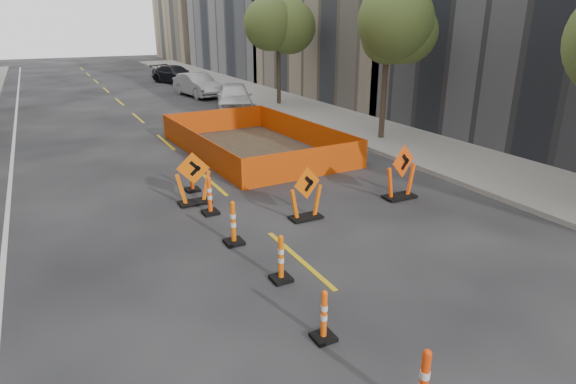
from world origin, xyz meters
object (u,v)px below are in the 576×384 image
channelizer_6 (210,196)px  chevron_sign_center (306,193)px  parked_car_mid (198,85)px  parked_car_far (175,74)px  chevron_sign_right (401,172)px  channelizer_7 (192,175)px  channelizer_3 (324,315)px  chevron_sign_left (193,178)px  channelizer_5 (233,223)px  channelizer_4 (281,258)px  parked_car_near (234,97)px

channelizer_6 → chevron_sign_center: 2.60m
parked_car_mid → parked_car_far: size_ratio=0.97×
chevron_sign_center → parked_car_far: (4.47, 29.80, -0.02)m
chevron_sign_right → parked_car_far: 29.73m
channelizer_7 → parked_car_mid: (5.96, 18.53, 0.25)m
channelizer_3 → channelizer_6: 6.06m
chevron_sign_left → parked_car_far: 28.20m
channelizer_5 → channelizer_7: size_ratio=1.03×
chevron_sign_right → chevron_sign_left: bearing=142.1°
channelizer_7 → chevron_sign_center: (2.03, -3.50, 0.19)m
chevron_sign_right → parked_car_mid: (0.71, 21.94, -0.04)m
channelizer_7 → channelizer_3: bearing=-91.5°
channelizer_4 → channelizer_6: (-0.12, 4.04, 0.03)m
channelizer_4 → channelizer_7: bearing=90.2°
channelizer_4 → parked_car_far: size_ratio=0.21×
channelizer_3 → chevron_sign_left: bearing=90.4°
chevron_sign_right → channelizer_6: bearing=150.5°
chevron_sign_left → parked_car_near: size_ratio=0.32×
chevron_sign_left → channelizer_6: bearing=-61.5°
parked_car_far → channelizer_6: bearing=-124.3°
channelizer_4 → channelizer_7: 6.06m
channelizer_5 → parked_car_near: parked_car_near is taller
parked_car_mid → channelizer_7: bearing=-116.4°
parked_car_mid → channelizer_6: bearing=-115.0°
channelizer_6 → parked_car_far: (6.61, 28.32, 0.17)m
chevron_sign_right → parked_car_near: bearing=72.0°
channelizer_4 → chevron_sign_center: 3.26m
channelizer_5 → parked_car_near: bearing=68.6°
channelizer_4 → parked_car_far: parked_car_far is taller
channelizer_4 → channelizer_5: bearing=96.5°
channelizer_6 → chevron_sign_center: chevron_sign_center is taller
channelizer_5 → channelizer_7: channelizer_5 is taller
channelizer_4 → chevron_sign_left: 4.99m
channelizer_3 → chevron_sign_right: (5.46, 4.67, 0.35)m
channelizer_7 → parked_car_mid: 19.47m
channelizer_4 → channelizer_7: channelizer_7 is taller
channelizer_5 → chevron_sign_center: 2.31m
channelizer_4 → channelizer_3: bearing=-96.4°
parked_car_near → parked_car_mid: size_ratio=1.02×
chevron_sign_left → chevron_sign_right: (5.50, -2.33, 0.05)m
chevron_sign_left → parked_car_mid: 20.57m
parked_car_near → channelizer_3: bearing=-88.6°
channelizer_6 → parked_car_near: parked_car_near is taller
chevron_sign_right → parked_car_near: parked_car_near is taller
channelizer_3 → channelizer_7: size_ratio=0.88×
channelizer_3 → channelizer_7: channelizer_7 is taller
channelizer_5 → parked_car_near: size_ratio=0.23×
chevron_sign_center → parked_car_mid: bearing=66.8°
channelizer_3 → parked_car_mid: (6.17, 26.61, 0.31)m
parked_car_far → chevron_sign_left: bearing=-125.0°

